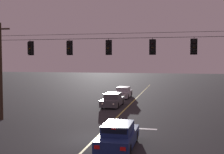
{
  "coord_description": "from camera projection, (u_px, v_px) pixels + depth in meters",
  "views": [
    {
      "loc": [
        4.76,
        -16.66,
        4.86
      ],
      "look_at": [
        0.0,
        4.79,
        3.56
      ],
      "focal_mm": 45.45,
      "sensor_mm": 36.0,
      "label": 1
    }
  ],
  "objects": [
    {
      "name": "signal_span_assembly",
      "position": [
        109.0,
        71.0,
        21.0
      ],
      "size": [
        19.94,
        0.32,
        7.87
      ],
      "color": "#38281C",
      "rests_on": "ground"
    },
    {
      "name": "car_oncoming_trailing",
      "position": [
        123.0,
        93.0,
        36.92
      ],
      "size": [
        1.8,
        4.42,
        1.39
      ],
      "color": "#A5A5AD",
      "rests_on": "ground"
    },
    {
      "name": "traffic_light_leftmost",
      "position": [
        30.0,
        48.0,
        22.26
      ],
      "size": [
        0.48,
        0.41,
        1.22
      ],
      "color": "black"
    },
    {
      "name": "traffic_light_centre",
      "position": [
        108.0,
        47.0,
        20.89
      ],
      "size": [
        0.48,
        0.41,
        1.22
      ],
      "color": "black"
    },
    {
      "name": "traffic_light_right_inner",
      "position": [
        152.0,
        47.0,
        20.19
      ],
      "size": [
        0.48,
        0.41,
        1.22
      ],
      "color": "black"
    },
    {
      "name": "lane_centre_stripe",
      "position": [
        123.0,
        111.0,
        27.09
      ],
      "size": [
        0.14,
        60.0,
        0.01
      ],
      "primitive_type": "cube",
      "color": "#D1C64C",
      "rests_on": "ground"
    },
    {
      "name": "traffic_light_left_inner",
      "position": [
        69.0,
        48.0,
        21.56
      ],
      "size": [
        0.48,
        0.41,
        1.22
      ],
      "color": "black"
    },
    {
      "name": "traffic_light_rightmost",
      "position": [
        194.0,
        46.0,
        19.57
      ],
      "size": [
        0.48,
        0.41,
        1.22
      ],
      "color": "black"
    },
    {
      "name": "car_oncoming_lead",
      "position": [
        113.0,
        100.0,
        29.91
      ],
      "size": [
        1.8,
        4.42,
        1.39
      ],
      "color": "#4C4C51",
      "rests_on": "ground"
    },
    {
      "name": "stop_bar_paint",
      "position": [
        133.0,
        128.0,
        20.25
      ],
      "size": [
        3.4,
        0.36,
        0.01
      ],
      "primitive_type": "cube",
      "color": "silver",
      "rests_on": "ground"
    },
    {
      "name": "ground_plane",
      "position": [
        95.0,
        139.0,
        17.55
      ],
      "size": [
        180.0,
        180.0,
        0.0
      ],
      "primitive_type": "plane",
      "color": "#28282B"
    },
    {
      "name": "car_waiting_near_lane",
      "position": [
        118.0,
        136.0,
        15.79
      ],
      "size": [
        1.8,
        4.33,
        1.39
      ],
      "color": "navy",
      "rests_on": "ground"
    }
  ]
}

